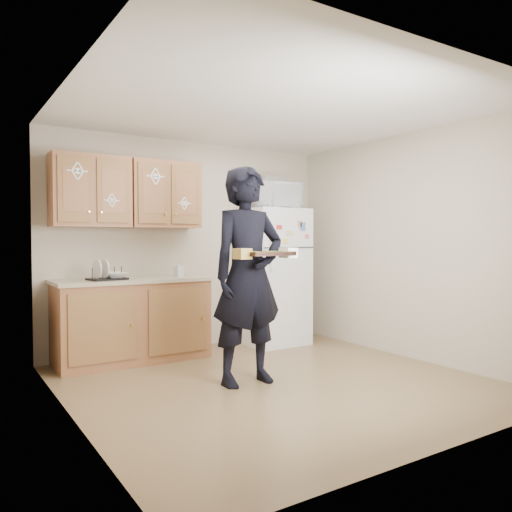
{
  "coord_description": "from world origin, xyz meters",
  "views": [
    {
      "loc": [
        -2.62,
        -3.75,
        1.33
      ],
      "look_at": [
        0.08,
        0.45,
        1.15
      ],
      "focal_mm": 35.0,
      "sensor_mm": 36.0,
      "label": 1
    }
  ],
  "objects_px": {
    "refrigerator": "(272,276)",
    "baking_tray": "(266,254)",
    "microwave": "(275,196)",
    "person": "(248,275)",
    "dish_rack": "(107,273)"
  },
  "relations": [
    {
      "from": "refrigerator",
      "to": "person",
      "type": "height_order",
      "value": "person"
    },
    {
      "from": "refrigerator",
      "to": "microwave",
      "type": "bearing_deg",
      "value": -83.34
    },
    {
      "from": "refrigerator",
      "to": "baking_tray",
      "type": "bearing_deg",
      "value": -126.12
    },
    {
      "from": "refrigerator",
      "to": "baking_tray",
      "type": "height_order",
      "value": "refrigerator"
    },
    {
      "from": "refrigerator",
      "to": "person",
      "type": "distance_m",
      "value": 1.78
    },
    {
      "from": "baking_tray",
      "to": "microwave",
      "type": "bearing_deg",
      "value": 52.27
    },
    {
      "from": "refrigerator",
      "to": "baking_tray",
      "type": "distance_m",
      "value": 2.04
    },
    {
      "from": "baking_tray",
      "to": "dish_rack",
      "type": "relative_size",
      "value": 1.17
    },
    {
      "from": "refrigerator",
      "to": "microwave",
      "type": "height_order",
      "value": "microwave"
    },
    {
      "from": "refrigerator",
      "to": "baking_tray",
      "type": "relative_size",
      "value": 4.05
    },
    {
      "from": "refrigerator",
      "to": "dish_rack",
      "type": "xyz_separation_m",
      "value": [
        -2.09,
        -0.02,
        0.12
      ]
    },
    {
      "from": "baking_tray",
      "to": "microwave",
      "type": "height_order",
      "value": "microwave"
    },
    {
      "from": "refrigerator",
      "to": "microwave",
      "type": "xyz_separation_m",
      "value": [
        0.01,
        -0.05,
        1.01
      ]
    },
    {
      "from": "person",
      "to": "refrigerator",
      "type": "bearing_deg",
      "value": 47.63
    },
    {
      "from": "dish_rack",
      "to": "microwave",
      "type": "bearing_deg",
      "value": -0.8
    }
  ]
}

